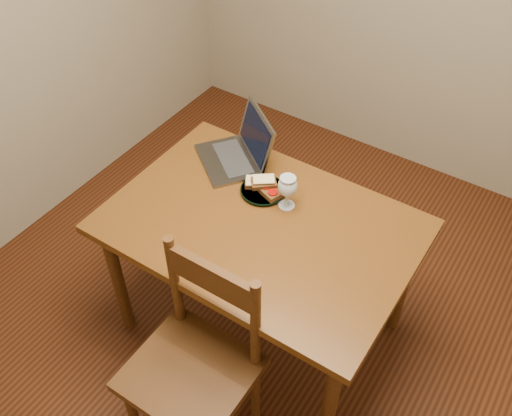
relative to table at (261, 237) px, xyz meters
The scene contains 9 objects.
floor 0.67m from the table, 44.84° to the left, with size 3.20×3.20×0.02m, color black.
table is the anchor object (origin of this frame).
chair 0.61m from the table, 82.60° to the right, with size 0.47×0.44×0.50m.
plate 0.22m from the table, 120.47° to the left, with size 0.21×0.21×0.02m, color black.
sandwich_cheese 0.25m from the table, 126.81° to the left, with size 0.11×0.07×0.03m, color #381E0C, non-canonical shape.
sandwich_tomato 0.21m from the table, 110.68° to the left, with size 0.11×0.07×0.03m, color #381E0C, non-canonical shape.
sandwich_top 0.25m from the table, 119.76° to the left, with size 0.11×0.06×0.03m, color #381E0C, non-canonical shape.
milk_glass 0.23m from the table, 76.54° to the left, with size 0.09×0.09×0.17m, color white, non-canonical shape.
laptop 0.46m from the table, 135.81° to the left, with size 0.44×0.44×0.24m.
Camera 1 is at (0.85, -1.48, 2.49)m, focal length 40.00 mm.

